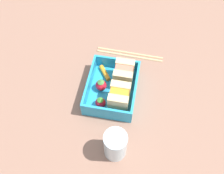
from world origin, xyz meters
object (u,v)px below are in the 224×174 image
at_px(sandwich_center_left, 119,97).
at_px(chopstick_pair, 130,54).
at_px(strawberry_left, 100,102).
at_px(sandwich_left, 124,74).
at_px(strawberry_far_left, 101,86).
at_px(carrot_stick_far_left, 105,73).
at_px(drinking_glass, 115,145).

relative_size(sandwich_center_left, chopstick_pair, 0.30).
bearing_deg(chopstick_pair, strawberry_left, -14.37).
relative_size(sandwich_left, strawberry_far_left, 1.68).
xyz_separation_m(sandwich_center_left, carrot_stick_far_left, (-0.08, -0.06, -0.02)).
relative_size(sandwich_left, carrot_stick_far_left, 1.20).
bearing_deg(strawberry_far_left, strawberry_left, 10.51).
bearing_deg(strawberry_far_left, carrot_stick_far_left, 179.93).
bearing_deg(chopstick_pair, sandwich_center_left, -1.11).
height_order(sandwich_left, drinking_glass, drinking_glass).
height_order(sandwich_left, strawberry_left, sandwich_left).
xyz_separation_m(carrot_stick_far_left, drinking_glass, (0.21, 0.07, 0.03)).
xyz_separation_m(sandwich_left, drinking_glass, (0.20, 0.01, 0.00)).
distance_m(sandwich_center_left, strawberry_left, 0.05).
height_order(sandwich_left, chopstick_pair, sandwich_left).
bearing_deg(carrot_stick_far_left, sandwich_center_left, 33.03).
xyz_separation_m(sandwich_center_left, drinking_glass, (0.12, 0.01, 0.00)).
height_order(strawberry_far_left, strawberry_left, strawberry_far_left).
bearing_deg(chopstick_pair, sandwich_left, -1.88).
distance_m(strawberry_far_left, strawberry_left, 0.05).
bearing_deg(strawberry_far_left, sandwich_left, 125.24).
distance_m(strawberry_left, chopstick_pair, 0.20).
xyz_separation_m(sandwich_center_left, chopstick_pair, (-0.18, 0.00, -0.04)).
relative_size(strawberry_far_left, chopstick_pair, 0.18).
bearing_deg(carrot_stick_far_left, strawberry_far_left, -0.07).
height_order(carrot_stick_far_left, strawberry_far_left, strawberry_far_left).
height_order(sandwich_center_left, carrot_stick_far_left, sandwich_center_left).
height_order(carrot_stick_far_left, chopstick_pair, carrot_stick_far_left).
distance_m(sandwich_left, carrot_stick_far_left, 0.06).
height_order(chopstick_pair, drinking_glass, drinking_glass).
xyz_separation_m(sandwich_left, chopstick_pair, (-0.11, 0.00, -0.04)).
bearing_deg(carrot_stick_far_left, chopstick_pair, 147.98).
height_order(sandwich_center_left, strawberry_left, sandwich_center_left).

